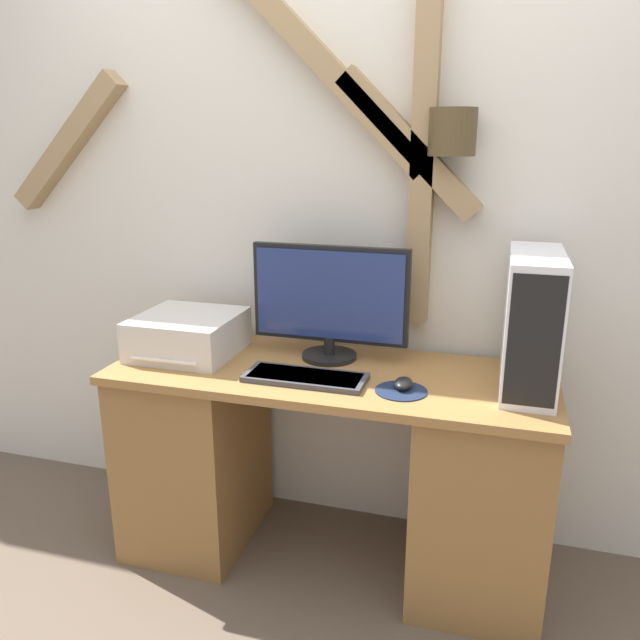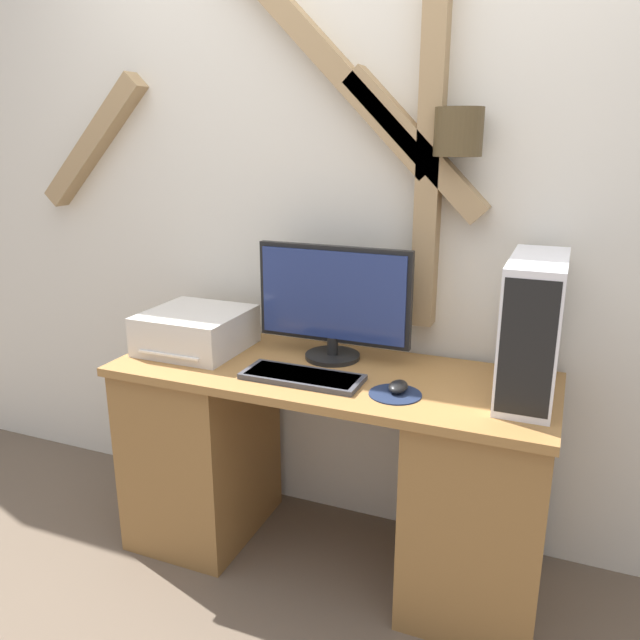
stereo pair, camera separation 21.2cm
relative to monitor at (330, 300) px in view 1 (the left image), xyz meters
name	(u,v)px [view 1 (the left image)]	position (x,y,z in m)	size (l,w,h in m)	color
ground_plane	(306,608)	(0.03, -0.41, -0.98)	(12.00, 12.00, 0.00)	brown
wall_back	(354,186)	(0.03, 0.22, 0.38)	(6.40, 0.21, 2.70)	silver
desk	(329,464)	(0.03, -0.12, -0.58)	(1.52, 0.58, 0.76)	olive
monitor	(330,300)	(0.00, 0.00, 0.00)	(0.57, 0.20, 0.41)	black
keyboard	(305,377)	(-0.02, -0.23, -0.21)	(0.40, 0.16, 0.02)	#3D3D42
mousepad	(401,391)	(0.30, -0.24, -0.22)	(0.17, 0.17, 0.00)	#19233D
mouse	(403,383)	(0.31, -0.22, -0.20)	(0.06, 0.09, 0.03)	black
computer_tower	(532,322)	(0.68, -0.08, 0.00)	(0.16, 0.43, 0.44)	white
printer	(188,334)	(-0.52, -0.10, -0.15)	(0.36, 0.37, 0.15)	beige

